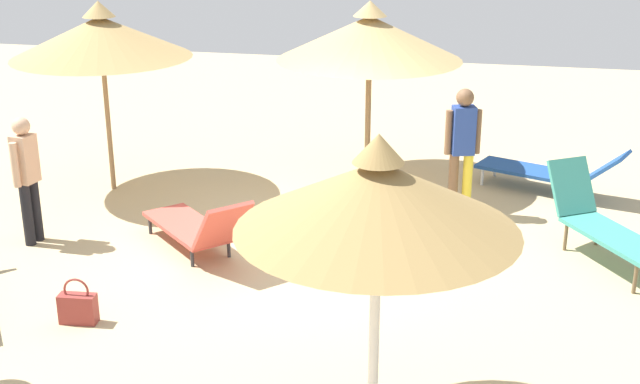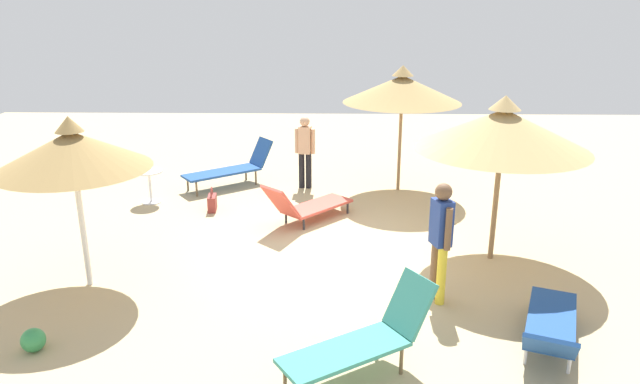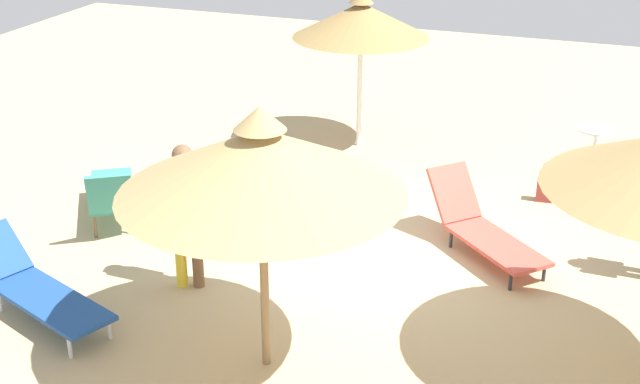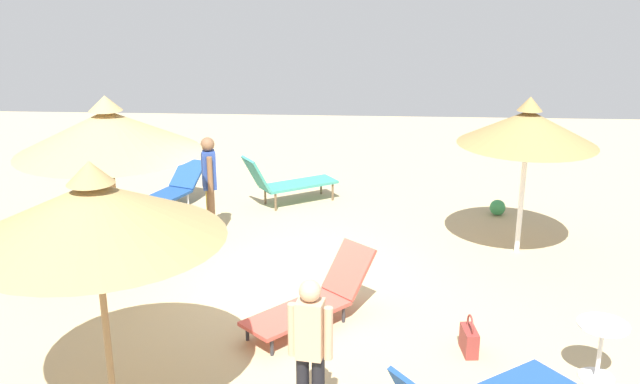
# 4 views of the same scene
# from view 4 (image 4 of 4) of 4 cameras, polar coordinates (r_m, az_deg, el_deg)

# --- Properties ---
(ground) EXTENTS (24.00, 24.00, 0.10)m
(ground) POSITION_cam_4_polar(r_m,az_deg,el_deg) (10.45, -2.49, -7.61)
(ground) COLOR tan
(parasol_umbrella_edge) EXTENTS (2.51, 2.51, 2.72)m
(parasol_umbrella_edge) POSITION_cam_4_polar(r_m,az_deg,el_deg) (7.02, -17.84, -1.46)
(parasol_umbrella_edge) COLOR olive
(parasol_umbrella_edge) RESTS_ON ground
(parasol_umbrella_center) EXTENTS (2.15, 2.15, 2.54)m
(parasol_umbrella_center) POSITION_cam_4_polar(r_m,az_deg,el_deg) (11.34, 16.48, 5.04)
(parasol_umbrella_center) COLOR white
(parasol_umbrella_center) RESTS_ON ground
(parasol_umbrella_near_left) EXTENTS (2.68, 2.68, 2.68)m
(parasol_umbrella_near_left) POSITION_cam_4_polar(r_m,az_deg,el_deg) (10.66, -16.80, 4.72)
(parasol_umbrella_near_left) COLOR olive
(parasol_umbrella_near_left) RESTS_ON ground
(lounge_chair_far_right) EXTENTS (1.72, 1.78, 0.89)m
(lounge_chair_far_right) POSITION_cam_4_polar(r_m,az_deg,el_deg) (9.18, -0.44, -8.59)
(lounge_chair_far_right) COLOR #CC4C3F
(lounge_chair_far_right) RESTS_ON ground
(lounge_chair_front) EXTENTS (1.84, 1.46, 1.03)m
(lounge_chair_front) POSITION_cam_4_polar(r_m,az_deg,el_deg) (13.58, -2.75, 0.86)
(lounge_chair_front) COLOR teal
(lounge_chair_front) RESTS_ON ground
(lounge_chair_near_right) EXTENTS (1.30, 2.16, 0.76)m
(lounge_chair_near_right) POSITION_cam_4_polar(r_m,az_deg,el_deg) (13.61, -12.42, -0.07)
(lounge_chair_near_right) COLOR #1E478C
(lounge_chair_near_right) RESTS_ON ground
(person_standing_far_left) EXTENTS (0.44, 0.26, 1.61)m
(person_standing_far_left) POSITION_cam_4_polar(r_m,az_deg,el_deg) (7.03, -0.79, -12.36)
(person_standing_far_left) COLOR black
(person_standing_far_left) RESTS_ON ground
(person_standing_edge) EXTENTS (0.30, 0.46, 1.74)m
(person_standing_edge) POSITION_cam_4_polar(r_m,az_deg,el_deg) (11.97, -8.95, 0.97)
(person_standing_edge) COLOR yellow
(person_standing_edge) RESTS_ON ground
(handbag) EXTENTS (0.19, 0.39, 0.50)m
(handbag) POSITION_cam_4_polar(r_m,az_deg,el_deg) (8.80, 11.98, -11.60)
(handbag) COLOR maroon
(handbag) RESTS_ON ground
(side_table_round) EXTENTS (0.56, 0.56, 0.68)m
(side_table_round) POSITION_cam_4_polar(r_m,az_deg,el_deg) (8.59, 21.80, -11.16)
(side_table_round) COLOR silver
(side_table_round) RESTS_ON ground
(beach_ball) EXTENTS (0.29, 0.29, 0.29)m
(beach_ball) POSITION_cam_4_polar(r_m,az_deg,el_deg) (13.50, 14.18, -1.22)
(beach_ball) COLOR #338C4C
(beach_ball) RESTS_ON ground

